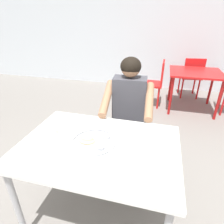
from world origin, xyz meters
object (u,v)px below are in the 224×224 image
object	(u,v)px
drinking_cup	(51,129)
chair_red_far	(191,75)
thali_tray	(94,141)
diner_foreground	(128,108)
table_background_red	(195,76)
chair_red_left	(156,81)
table_foreground	(99,153)
chair_foreground	(130,117)

from	to	relation	value
drinking_cup	chair_red_far	bearing A→B (deg)	65.50
thali_tray	drinking_cup	xyz separation A→B (m)	(-0.35, 0.01, 0.05)
diner_foreground	table_background_red	distance (m)	1.98
drinking_cup	table_background_red	bearing A→B (deg)	60.77
table_background_red	chair_red_left	distance (m)	0.67
thali_tray	chair_red_far	world-z (taller)	chair_red_far
thali_tray	drinking_cup	world-z (taller)	drinking_cup
table_foreground	drinking_cup	bearing A→B (deg)	175.38
drinking_cup	chair_red_left	xyz separation A→B (m)	(0.70, 2.43, -0.30)
chair_foreground	diner_foreground	world-z (taller)	diner_foreground
table_background_red	chair_red_left	xyz separation A→B (m)	(-0.66, 0.00, -0.13)
drinking_cup	thali_tray	bearing A→B (deg)	-2.29
table_foreground	thali_tray	world-z (taller)	thali_tray
thali_tray	chair_red_left	distance (m)	2.48
diner_foreground	table_background_red	world-z (taller)	diner_foreground
diner_foreground	chair_red_left	xyz separation A→B (m)	(0.21, 1.78, -0.23)
chair_red_far	table_foreground	bearing A→B (deg)	-107.88
chair_red_left	chair_red_far	xyz separation A→B (m)	(0.69, 0.60, -0.00)
drinking_cup	table_background_red	size ratio (longest dim) A/B	0.12
chair_foreground	chair_red_left	bearing A→B (deg)	81.97
table_foreground	drinking_cup	size ratio (longest dim) A/B	10.90
table_foreground	chair_red_far	world-z (taller)	chair_red_far
chair_red_left	drinking_cup	bearing A→B (deg)	-105.99
chair_foreground	table_background_red	bearing A→B (deg)	60.46
table_foreground	table_background_red	size ratio (longest dim) A/B	1.32
diner_foreground	table_background_red	bearing A→B (deg)	63.91
chair_foreground	chair_red_left	xyz separation A→B (m)	(0.22, 1.56, -0.01)
chair_red_left	chair_red_far	distance (m)	0.91
table_background_red	chair_red_left	world-z (taller)	chair_red_left
chair_red_left	chair_red_far	size ratio (longest dim) A/B	1.02
drinking_cup	diner_foreground	distance (m)	0.82
drinking_cup	diner_foreground	world-z (taller)	diner_foreground
drinking_cup	chair_red_far	xyz separation A→B (m)	(1.38, 3.04, -0.30)
thali_tray	diner_foreground	distance (m)	0.68
diner_foreground	chair_red_far	world-z (taller)	diner_foreground
drinking_cup	chair_red_left	bearing A→B (deg)	74.01
thali_tray	chair_foreground	distance (m)	0.93
table_foreground	chair_red_left	size ratio (longest dim) A/B	1.34
drinking_cup	diner_foreground	xyz separation A→B (m)	(0.49, 0.65, -0.06)
table_foreground	drinking_cup	xyz separation A→B (m)	(-0.39, 0.03, 0.13)
chair_red_far	diner_foreground	bearing A→B (deg)	-110.57
thali_tray	diner_foreground	xyz separation A→B (m)	(0.13, 0.67, -0.02)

